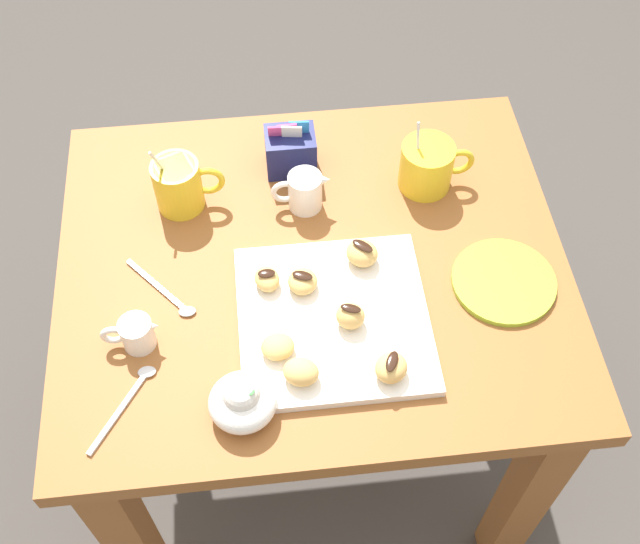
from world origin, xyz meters
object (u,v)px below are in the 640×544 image
sugar_caddy (290,151)px  saucer_lime_left (504,282)px  beignet_3 (301,372)px  beignet_6 (350,316)px  cream_pitcher_white (307,190)px  coffee_mug_yellow_right (428,165)px  ice_cream_bowl (242,401)px  beignet_0 (278,347)px  beignet_5 (391,368)px  dining_table (313,311)px  chocolate_sauce_pitcher (136,333)px  coffee_mug_yellow_left (179,184)px  beignet_4 (362,253)px  pastry_plate_square (334,319)px  beignet_1 (303,281)px  beignet_2 (267,279)px

sugar_caddy → saucer_lime_left: size_ratio=0.61×
beignet_3 → beignet_6: (0.09, 0.09, 0.00)m
cream_pitcher_white → beignet_6: (0.04, -0.26, -0.00)m
coffee_mug_yellow_right → ice_cream_bowl: 0.55m
beignet_0 → beignet_5: beignet_5 is taller
dining_table → chocolate_sauce_pitcher: chocolate_sauce_pitcher is taller
coffee_mug_yellow_right → saucer_lime_left: bearing=-69.4°
ice_cream_bowl → chocolate_sauce_pitcher: bearing=139.5°
ice_cream_bowl → beignet_5: size_ratio=1.92×
dining_table → coffee_mug_yellow_left: size_ratio=5.81×
cream_pitcher_white → beignet_4: (0.08, -0.14, -0.01)m
beignet_0 → beignet_6: (0.12, 0.04, 0.01)m
cream_pitcher_white → beignet_3: 0.36m
pastry_plate_square → beignet_4: beignet_4 is taller
beignet_0 → beignet_6: bearing=18.9°
beignet_0 → beignet_4: 0.22m
sugar_caddy → beignet_0: sugar_caddy is taller
ice_cream_bowl → beignet_0: bearing=55.7°
cream_pitcher_white → beignet_1: (-0.03, -0.19, -0.01)m
cream_pitcher_white → saucer_lime_left: (0.31, -0.21, -0.03)m
sugar_caddy → beignet_1: (-0.01, -0.28, -0.01)m
saucer_lime_left → beignet_2: (-0.39, 0.03, 0.03)m
pastry_plate_square → beignet_2: size_ratio=6.06×
beignet_3 → beignet_4: size_ratio=1.00×
coffee_mug_yellow_left → coffee_mug_yellow_right: (0.44, -0.00, -0.00)m
sugar_caddy → saucer_lime_left: sugar_caddy is taller
pastry_plate_square → beignet_3: 0.12m
pastry_plate_square → saucer_lime_left: pastry_plate_square is taller
coffee_mug_yellow_right → sugar_caddy: bearing=163.9°
beignet_0 → beignet_6: 0.12m
pastry_plate_square → beignet_3: beignet_3 is taller
chocolate_sauce_pitcher → coffee_mug_yellow_right: bearing=29.0°
coffee_mug_yellow_right → beignet_6: size_ratio=3.04×
ice_cream_bowl → saucer_lime_left: bearing=22.7°
dining_table → cream_pitcher_white: size_ratio=8.22×
beignet_1 → ice_cream_bowl: bearing=-118.1°
dining_table → chocolate_sauce_pitcher: (-0.29, -0.13, 0.18)m
sugar_caddy → beignet_2: 0.28m
coffee_mug_yellow_left → sugar_caddy: size_ratio=1.40×
sugar_caddy → coffee_mug_yellow_left: bearing=-161.0°
beignet_0 → beignet_1: size_ratio=1.02×
sugar_caddy → beignet_1: sugar_caddy is taller
beignet_0 → pastry_plate_square: bearing=30.5°
chocolate_sauce_pitcher → beignet_3: (0.25, -0.10, 0.00)m
ice_cream_bowl → beignet_1: (0.11, 0.20, -0.00)m
beignet_0 → beignet_4: (0.15, 0.16, 0.00)m
ice_cream_bowl → beignet_5: bearing=7.4°
beignet_3 → beignet_4: bearing=59.8°
dining_table → coffee_mug_yellow_left: 0.34m
beignet_6 → beignet_3: bearing=-134.0°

